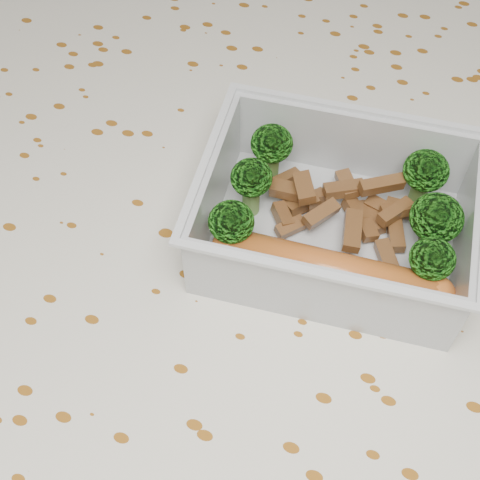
% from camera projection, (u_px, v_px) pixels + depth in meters
% --- Properties ---
extents(dining_table, '(1.40, 0.90, 0.75)m').
position_uv_depth(dining_table, '(243.00, 315.00, 0.53)').
color(dining_table, brown).
rests_on(dining_table, ground).
extents(tablecloth, '(1.46, 0.96, 0.19)m').
position_uv_depth(tablecloth, '(243.00, 282.00, 0.48)').
color(tablecloth, silver).
rests_on(tablecloth, dining_table).
extents(lunch_container, '(0.19, 0.15, 0.06)m').
position_uv_depth(lunch_container, '(335.00, 223.00, 0.44)').
color(lunch_container, silver).
rests_on(lunch_container, tablecloth).
extents(broccoli_florets, '(0.15, 0.11, 0.05)m').
position_uv_depth(broccoli_florets, '(349.00, 200.00, 0.43)').
color(broccoli_florets, '#608C3F').
rests_on(broccoli_florets, lunch_container).
extents(meat_pile, '(0.11, 0.07, 0.03)m').
position_uv_depth(meat_pile, '(346.00, 209.00, 0.45)').
color(meat_pile, brown).
rests_on(meat_pile, lunch_container).
extents(sausage, '(0.16, 0.03, 0.03)m').
position_uv_depth(sausage, '(330.00, 271.00, 0.42)').
color(sausage, '#BA5B22').
rests_on(sausage, lunch_container).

